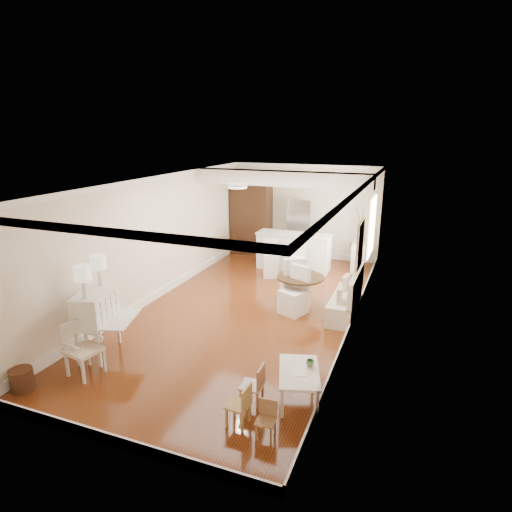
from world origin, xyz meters
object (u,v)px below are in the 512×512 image
Objects in this scene: dining_table at (300,291)px; secretary_bureau at (97,323)px; slip_chair_far at (293,278)px; kids_table at (299,385)px; breakfast_counter at (294,251)px; kids_chair_a at (238,404)px; kids_chair_c at (266,420)px; wicker_basket at (22,380)px; pantry_cabinet at (251,218)px; kids_chair_b at (252,385)px; fridge at (310,231)px; gustavian_armchair at (84,349)px; slip_chair_near at (294,291)px; bar_stool_right at (297,262)px; sideboard at (358,257)px; bar_stool_left at (271,259)px.

secretary_bureau is at bearing -129.08° from dining_table.
dining_table is 0.40m from slip_chair_far.
kids_table is 6.10m from breakfast_counter.
kids_chair_a is 0.45m from kids_chair_c.
dining_table reaches higher than kids_chair_c.
kids_chair_a is at bearing 7.72° from wicker_basket.
breakfast_counter is at bearing 99.97° from kids_chair_c.
pantry_cabinet reaches higher than secretary_bureau.
kids_chair_b is 0.36× the size of fridge.
secretary_bureau is 1.15× the size of dining_table.
secretary_bureau is at bearing 160.94° from kids_chair_c.
gustavian_armchair reaches higher than kids_table.
pantry_cabinet is (-2.56, 3.98, 0.64)m from slip_chair_near.
kids_table is 7.09m from fridge.
kids_table is 3.79m from slip_chair_far.
bar_stool_right is at bearing -173.70° from kids_chair_b.
wicker_basket is at bearing 31.44° from slip_chair_far.
pantry_cabinet is (0.10, 6.88, 0.56)m from secretary_bureau.
bar_stool_right is (1.88, 5.62, 0.03)m from gustavian_armchair.
kids_chair_b is 4.00m from slip_chair_far.
kids_chair_c is 0.49× the size of dining_table.
gustavian_armchair reaches higher than sideboard.
wicker_basket is 0.36× the size of kids_table.
kids_chair_b is 7.33m from fridge.
bar_stool_right is at bearing -18.12° from bar_stool_left.
wicker_basket is 6.78m from bar_stool_right.
secretary_bureau is at bearing 32.88° from gustavian_armchair.
gustavian_armchair reaches higher than kids_chair_b.
bar_stool_left is (-1.57, 5.80, 0.20)m from kids_chair_a.
slip_chair_near is at bearing -93.68° from dining_table.
slip_chair_far is 4.10m from pantry_cabinet.
wicker_basket is 8.60m from sideboard.
dining_table is 0.96× the size of slip_chair_far.
kids_table is (3.95, 1.27, 0.07)m from wicker_basket.
breakfast_counter is at bearing -165.98° from sideboard.
fridge reaches higher than bar_stool_left.
slip_chair_far is at bearing -174.82° from kids_chair_b.
slip_chair_near is at bearing -73.48° from breakfast_counter.
kids_chair_c is at bearing -83.74° from bar_stool_right.
gustavian_armchair is 1.47× the size of kids_chair_a.
slip_chair_far reaches higher than dining_table.
breakfast_counter reaches higher than sideboard.
slip_chair_far reaches higher than kids_chair_a.
kids_chair_c is 6.95m from breakfast_counter.
kids_chair_c is (0.43, -0.11, -0.05)m from kids_chair_a.
dining_table reaches higher than wicker_basket.
sideboard is (-0.10, 6.42, 0.15)m from kids_table.
slip_chair_far is 0.46× the size of pantry_cabinet.
fridge is at bearing 87.81° from bar_stool_right.
kids_chair_b is 6.30m from breakfast_counter.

